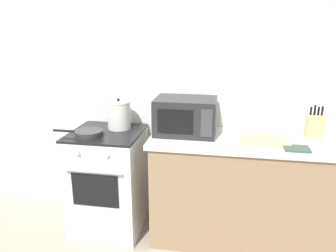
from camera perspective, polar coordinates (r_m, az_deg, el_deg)
name	(u,v)px	position (r m, az deg, el deg)	size (l,w,h in m)	color
back_wall	(187,88)	(2.93, 3.41, 6.63)	(4.40, 0.10, 2.50)	silver
lower_cabinet_right	(252,193)	(2.86, 14.52, -11.43)	(1.64, 0.56, 0.88)	#8C7051
countertop_right	(256,142)	(2.68, 15.23, -2.70)	(1.70, 0.60, 0.04)	beige
stove	(109,181)	(2.99, -10.40, -9.44)	(0.60, 0.64, 0.92)	silver
stock_pot	(119,115)	(2.86, -8.63, 1.96)	(0.29, 0.21, 0.27)	silver
frying_pan	(88,133)	(2.72, -13.85, -1.26)	(0.43, 0.23, 0.05)	#28282B
microwave	(186,116)	(2.69, 3.11, 1.76)	(0.50, 0.37, 0.30)	#232326
cutting_board	(265,139)	(2.66, 16.64, -2.29)	(0.36, 0.26, 0.02)	tan
knife_block	(315,126)	(2.84, 24.39, -0.02)	(0.13, 0.10, 0.27)	tan
oven_mitt	(297,148)	(2.54, 21.71, -3.70)	(0.18, 0.14, 0.02)	#384C42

